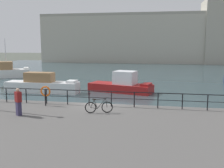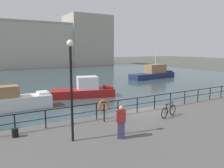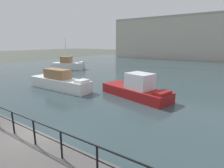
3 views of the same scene
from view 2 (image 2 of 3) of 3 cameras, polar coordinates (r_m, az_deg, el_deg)
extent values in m
plane|color=#4C5147|center=(17.34, 6.33, -9.51)|extent=(240.00, 240.00, 0.00)
cube|color=#33474C|center=(44.80, -17.41, 1.47)|extent=(80.00, 60.00, 0.01)
cube|color=#565451|center=(12.92, 24.45, -14.49)|extent=(56.00, 13.00, 1.01)
cube|color=#B2AD9E|center=(71.19, -22.70, 8.85)|extent=(57.64, 10.48, 12.55)
cube|color=#A49F91|center=(77.38, -6.23, 10.85)|extent=(13.84, 11.53, 16.41)
cube|color=gray|center=(66.71, -22.44, 14.62)|extent=(57.64, 0.60, 0.70)
cube|color=maroon|center=(25.99, -7.41, -2.28)|extent=(7.45, 4.09, 0.90)
cube|color=silver|center=(25.87, -6.27, 0.32)|extent=(2.69, 2.39, 1.44)
cube|color=maroon|center=(26.44, -1.03, -0.76)|extent=(1.25, 1.78, 0.24)
cube|color=white|center=(22.11, -25.67, -4.69)|extent=(8.08, 1.91, 1.19)
cube|color=#997047|center=(21.87, -26.64, -1.93)|extent=(3.12, 1.35, 1.03)
cube|color=white|center=(22.47, -17.17, -2.14)|extent=(0.97, 1.32, 0.24)
cube|color=navy|center=(43.00, 10.23, 2.11)|extent=(10.22, 3.65, 0.98)
cube|color=#997047|center=(43.44, 10.97, 3.86)|extent=(4.34, 2.47, 1.59)
cube|color=navy|center=(46.10, 13.79, 3.21)|extent=(1.40, 1.86, 0.24)
cylinder|color=silver|center=(43.31, 11.06, 6.93)|extent=(0.10, 0.10, 3.07)
cylinder|color=black|center=(13.07, -23.46, -9.34)|extent=(0.07, 0.07, 1.05)
cylinder|color=black|center=(13.33, -16.54, -8.61)|extent=(0.07, 0.07, 1.05)
cylinder|color=black|center=(13.77, -10.00, -7.81)|extent=(0.07, 0.07, 1.05)
cylinder|color=black|center=(14.38, -3.96, -6.97)|extent=(0.07, 0.07, 1.05)
cylinder|color=black|center=(15.14, 1.51, -6.15)|extent=(0.07, 0.07, 1.05)
cylinder|color=black|center=(16.02, 6.41, -5.36)|extent=(0.07, 0.07, 1.05)
cylinder|color=black|center=(17.00, 10.76, -4.62)|extent=(0.07, 0.07, 1.05)
cylinder|color=black|center=(18.08, 14.61, -3.95)|extent=(0.07, 0.07, 1.05)
cylinder|color=black|center=(19.23, 18.00, -3.34)|extent=(0.07, 0.07, 1.05)
cylinder|color=black|center=(20.44, 21.00, -2.79)|extent=(0.07, 0.07, 1.05)
cylinder|color=black|center=(21.70, 23.66, -2.30)|extent=(0.07, 0.07, 1.05)
cylinder|color=black|center=(23.00, 26.01, -1.86)|extent=(0.07, 0.07, 1.05)
cylinder|color=black|center=(17.42, 12.80, -2.60)|extent=(24.06, 0.06, 0.06)
cylinder|color=black|center=(17.52, 12.75, -4.11)|extent=(24.06, 0.04, 0.04)
torus|color=black|center=(15.84, 15.17, -6.39)|extent=(0.71, 0.25, 0.72)
torus|color=black|center=(14.96, 13.19, -7.21)|extent=(0.71, 0.25, 0.72)
cylinder|color=black|center=(15.47, 14.54, -5.81)|extent=(0.54, 0.18, 0.66)
cylinder|color=black|center=(15.18, 13.85, -6.21)|extent=(0.24, 0.10, 0.58)
cylinder|color=black|center=(15.32, 14.39, -4.85)|extent=(0.71, 0.23, 0.11)
cylinder|color=black|center=(15.15, 13.60, -7.19)|extent=(0.43, 0.15, 0.12)
cylinder|color=black|center=(14.99, 13.44, -6.22)|extent=(0.26, 0.10, 0.51)
cylinder|color=black|center=(15.73, 15.12, -5.45)|extent=(0.14, 0.07, 0.57)
cube|color=black|center=(15.02, 13.71, -5.08)|extent=(0.24, 0.14, 0.05)
cylinder|color=black|center=(15.61, 15.07, -4.31)|extent=(0.51, 0.16, 0.02)
cylinder|color=black|center=(12.70, -23.42, -11.32)|extent=(0.32, 0.32, 0.44)
cylinder|color=black|center=(13.90, -2.01, -7.30)|extent=(0.08, 0.08, 1.15)
torus|color=orange|center=(13.84, -2.14, -5.46)|extent=(0.75, 0.11, 0.75)
cylinder|color=black|center=(10.80, -10.24, -2.80)|extent=(0.12, 0.12, 4.58)
sphere|color=silver|center=(10.58, -10.61, 10.18)|extent=(0.32, 0.32, 0.32)
cube|color=#332D4C|center=(11.47, 2.33, -11.65)|extent=(0.42, 0.40, 0.85)
cube|color=maroon|center=(11.24, 2.35, -8.14)|extent=(0.52, 0.49, 0.62)
sphere|color=tan|center=(11.12, 2.37, -6.07)|extent=(0.22, 0.22, 0.22)
camera|label=1|loc=(15.40, 81.19, 1.15)|focal=43.15mm
camera|label=3|loc=(19.24, 32.69, 6.20)|focal=28.38mm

